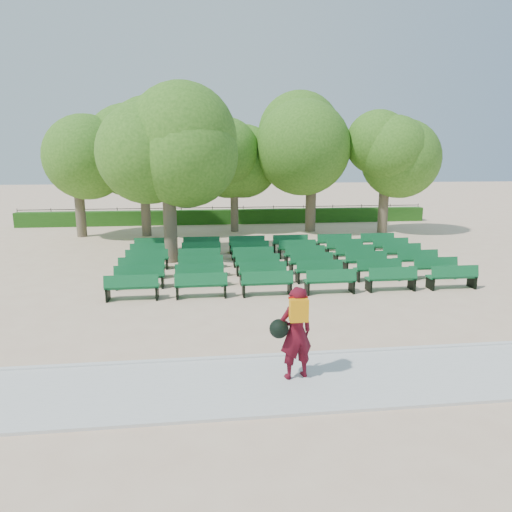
% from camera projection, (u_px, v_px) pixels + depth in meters
% --- Properties ---
extents(ground, '(120.00, 120.00, 0.00)m').
position_uv_depth(ground, '(253.00, 281.00, 15.82)').
color(ground, '#D6B08E').
extents(paving, '(30.00, 2.20, 0.06)m').
position_uv_depth(paving, '(298.00, 382.00, 8.63)').
color(paving, silver).
rests_on(paving, ground).
extents(curb, '(30.00, 0.12, 0.10)m').
position_uv_depth(curb, '(287.00, 356.00, 9.74)').
color(curb, silver).
rests_on(curb, ground).
extents(hedge, '(26.00, 0.70, 0.90)m').
position_uv_depth(hedge, '(228.00, 217.00, 29.30)').
color(hedge, '#215315').
rests_on(hedge, ground).
extents(fence, '(26.00, 0.10, 1.02)m').
position_uv_depth(fence, '(228.00, 223.00, 29.79)').
color(fence, black).
rests_on(fence, ground).
extents(tree_line, '(21.80, 6.80, 7.04)m').
position_uv_depth(tree_line, '(233.00, 234.00, 25.52)').
color(tree_line, '#3E741F').
rests_on(tree_line, ground).
extents(bench_array, '(1.60, 0.54, 1.00)m').
position_uv_depth(bench_array, '(281.00, 267.00, 17.42)').
color(bench_array, '#105D2D').
rests_on(bench_array, ground).
extents(tree_among, '(4.47, 4.47, 6.19)m').
position_uv_depth(tree_among, '(168.00, 158.00, 17.83)').
color(tree_among, brown).
rests_on(tree_among, ground).
extents(person, '(0.89, 0.58, 1.81)m').
position_uv_depth(person, '(295.00, 332.00, 8.57)').
color(person, '#4F0B17').
rests_on(person, ground).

